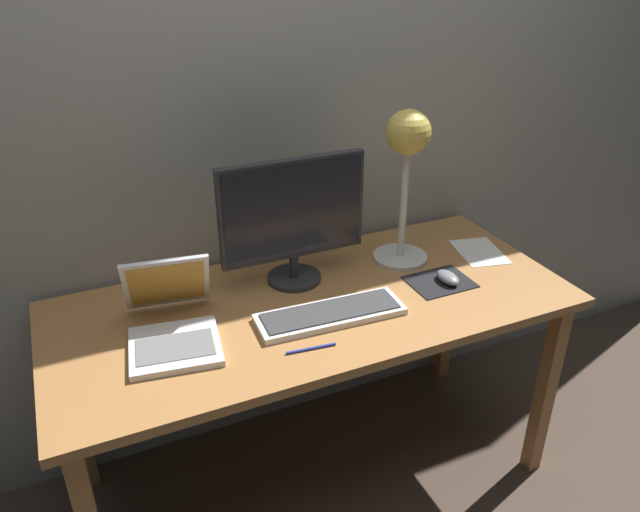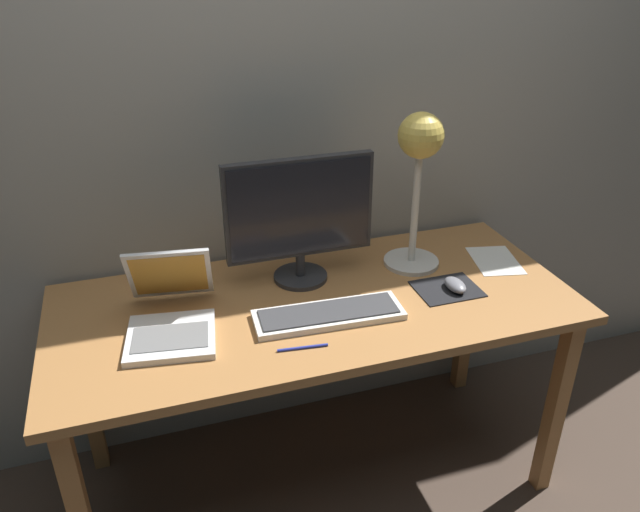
{
  "view_description": "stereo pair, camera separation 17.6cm",
  "coord_description": "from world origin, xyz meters",
  "px_view_note": "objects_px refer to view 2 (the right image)",
  "views": [
    {
      "loc": [
        -0.65,
        -1.47,
        1.74
      ],
      "look_at": [
        -0.0,
        -0.05,
        0.92
      ],
      "focal_mm": 34.53,
      "sensor_mm": 36.0,
      "label": 1
    },
    {
      "loc": [
        -0.48,
        -1.54,
        1.74
      ],
      "look_at": [
        -0.0,
        -0.05,
        0.92
      ],
      "focal_mm": 34.53,
      "sensor_mm": 36.0,
      "label": 2
    }
  ],
  "objects_px": {
    "mouse": "(455,285)",
    "pen": "(303,348)",
    "laptop": "(170,306)",
    "monitor": "(300,215)",
    "desk_lamp": "(419,159)",
    "keyboard_main": "(329,314)"
  },
  "relations": [
    {
      "from": "keyboard_main",
      "to": "pen",
      "type": "relative_size",
      "value": 3.19
    },
    {
      "from": "laptop",
      "to": "desk_lamp",
      "type": "distance_m",
      "value": 0.88
    },
    {
      "from": "keyboard_main",
      "to": "monitor",
      "type": "bearing_deg",
      "value": 93.06
    },
    {
      "from": "laptop",
      "to": "mouse",
      "type": "distance_m",
      "value": 0.87
    },
    {
      "from": "monitor",
      "to": "mouse",
      "type": "distance_m",
      "value": 0.54
    },
    {
      "from": "mouse",
      "to": "pen",
      "type": "distance_m",
      "value": 0.57
    },
    {
      "from": "monitor",
      "to": "pen",
      "type": "distance_m",
      "value": 0.45
    },
    {
      "from": "keyboard_main",
      "to": "pen",
      "type": "distance_m",
      "value": 0.17
    },
    {
      "from": "pen",
      "to": "mouse",
      "type": "bearing_deg",
      "value": 15.26
    },
    {
      "from": "monitor",
      "to": "keyboard_main",
      "type": "relative_size",
      "value": 1.05
    },
    {
      "from": "monitor",
      "to": "laptop",
      "type": "xyz_separation_m",
      "value": [
        -0.43,
        -0.14,
        -0.17
      ]
    },
    {
      "from": "keyboard_main",
      "to": "laptop",
      "type": "relative_size",
      "value": 1.21
    },
    {
      "from": "laptop",
      "to": "pen",
      "type": "bearing_deg",
      "value": -35.26
    },
    {
      "from": "monitor",
      "to": "keyboard_main",
      "type": "bearing_deg",
      "value": -86.94
    },
    {
      "from": "desk_lamp",
      "to": "pen",
      "type": "xyz_separation_m",
      "value": [
        -0.49,
        -0.35,
        -0.37
      ]
    },
    {
      "from": "monitor",
      "to": "keyboard_main",
      "type": "distance_m",
      "value": 0.33
    },
    {
      "from": "monitor",
      "to": "pen",
      "type": "height_order",
      "value": "monitor"
    },
    {
      "from": "keyboard_main",
      "to": "mouse",
      "type": "bearing_deg",
      "value": 3.52
    },
    {
      "from": "pen",
      "to": "desk_lamp",
      "type": "bearing_deg",
      "value": 35.75
    },
    {
      "from": "laptop",
      "to": "monitor",
      "type": "bearing_deg",
      "value": 18.32
    },
    {
      "from": "pen",
      "to": "laptop",
      "type": "bearing_deg",
      "value": 144.74
    },
    {
      "from": "monitor",
      "to": "laptop",
      "type": "bearing_deg",
      "value": -161.68
    }
  ]
}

